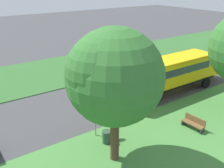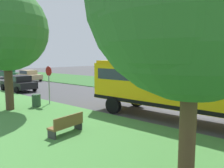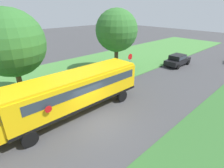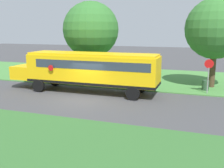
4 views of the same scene
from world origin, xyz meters
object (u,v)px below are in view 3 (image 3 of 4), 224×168
object	(u,v)px
trash_bin	(122,71)
car_black_nearest	(178,59)
stop_sign	(130,62)
oak_tree_beside_bus	(10,44)
school_bus	(73,90)
park_bench	(72,78)
oak_tree_roadside_mid	(118,29)

from	to	relation	value
trash_bin	car_black_nearest	bearing A→B (deg)	70.53
stop_sign	trash_bin	size ratio (longest dim) A/B	3.04
oak_tree_beside_bus	trash_bin	size ratio (longest dim) A/B	8.56
stop_sign	school_bus	bearing A→B (deg)	-75.58
oak_tree_beside_bus	park_bench	xyz separation A→B (m)	(0.21, 5.21, -4.38)
oak_tree_roadside_mid	stop_sign	distance (m)	4.36
oak_tree_roadside_mid	park_bench	size ratio (longest dim) A/B	4.66
oak_tree_beside_bus	school_bus	bearing A→B (deg)	20.94
school_bus	oak_tree_roadside_mid	xyz separation A→B (m)	(-4.95, 9.57, 3.23)
school_bus	car_black_nearest	distance (m)	17.13
car_black_nearest	park_bench	bearing A→B (deg)	-109.31
oak_tree_roadside_mid	trash_bin	bearing A→B (deg)	-24.66
school_bus	car_black_nearest	bearing A→B (deg)	91.72
oak_tree_roadside_mid	park_bench	bearing A→B (deg)	-94.20
car_black_nearest	oak_tree_beside_bus	world-z (taller)	oak_tree_beside_bus
park_bench	trash_bin	xyz separation A→B (m)	(2.01, 5.81, -0.02)
oak_tree_beside_bus	oak_tree_roadside_mid	size ratio (longest dim) A/B	1.01
school_bus	oak_tree_beside_bus	bearing A→B (deg)	-159.06
stop_sign	park_bench	distance (m)	6.83
car_black_nearest	oak_tree_beside_bus	distance (m)	20.31
trash_bin	school_bus	bearing A→B (deg)	-68.91
oak_tree_roadside_mid	park_bench	world-z (taller)	oak_tree_roadside_mid
park_bench	stop_sign	bearing A→B (deg)	62.31
oak_tree_beside_bus	park_bench	world-z (taller)	oak_tree_beside_bus
trash_bin	oak_tree_beside_bus	bearing A→B (deg)	-101.37
car_black_nearest	trash_bin	xyz separation A→B (m)	(-2.91, -8.22, -0.43)
oak_tree_beside_bus	stop_sign	bearing A→B (deg)	73.41
car_black_nearest	school_bus	bearing A→B (deg)	-88.28
car_black_nearest	oak_tree_beside_bus	xyz separation A→B (m)	(-5.12, -19.24, 3.98)
oak_tree_roadside_mid	trash_bin	xyz separation A→B (m)	(1.53, -0.70, -4.70)
school_bus	oak_tree_roadside_mid	distance (m)	11.25
oak_tree_beside_bus	stop_sign	distance (m)	12.05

